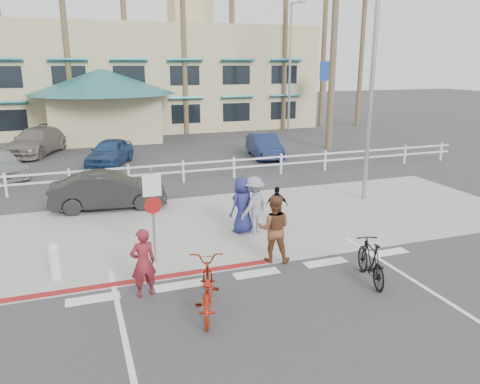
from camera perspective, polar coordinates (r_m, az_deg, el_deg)
name	(u,v)px	position (r m, az deg, el deg)	size (l,w,h in m)	color
ground	(266,284)	(11.62, 3.14, -11.13)	(140.00, 140.00, 0.00)	#333335
bike_path	(303,326)	(10.03, 7.73, -15.85)	(12.00, 16.00, 0.01)	#333335
sidewalk_plaza	(213,225)	(15.53, -3.31, -4.08)	(22.00, 7.00, 0.01)	gray
cross_street	(185,195)	(19.22, -6.70, -0.31)	(40.00, 5.00, 0.01)	#333335
parking_lot	(148,154)	(28.33, -11.13, 4.62)	(50.00, 16.00, 0.01)	#333335
curb_red	(134,281)	(11.99, -12.77, -10.58)	(7.00, 0.25, 0.02)	maroon
rail_fence	(185,171)	(21.10, -6.67, 2.51)	(29.40, 0.16, 1.00)	silver
building	(144,57)	(41.01, -11.63, 15.81)	(28.00, 16.00, 11.30)	#C9B989
sign_post	(153,211)	(12.46, -10.57, -2.30)	(0.50, 0.10, 2.90)	gray
bollard_0	(55,262)	(12.50, -21.66, -7.88)	(0.26, 0.26, 0.95)	silver
streetlight_0	(372,82)	(18.41, 15.79, 12.74)	(0.60, 2.00, 9.00)	gray
streetlight_1	(290,69)	(37.21, 6.10, 14.71)	(0.60, 2.00, 9.50)	gray
info_sign	(325,96)	(36.45, 10.29, 11.47)	(1.20, 0.16, 5.60)	navy
palm_3	(65,35)	(34.60, -20.54, 17.54)	(4.00, 4.00, 14.00)	#214D1D
palm_4	(125,29)	(35.86, -13.88, 18.74)	(4.00, 4.00, 15.00)	#214D1D
palm_5	(184,44)	(35.51, -6.86, 17.48)	(4.00, 4.00, 13.00)	#214D1D
palm_6	(232,17)	(37.69, -1.00, 20.50)	(4.00, 4.00, 17.00)	#214D1D
palm_7	(285,39)	(38.15, 5.52, 18.12)	(4.00, 4.00, 14.00)	#214D1D
palm_8	(325,34)	(40.90, 10.27, 18.48)	(4.00, 4.00, 15.00)	#214D1D
palm_9	(362,46)	(41.57, 14.66, 16.80)	(4.00, 4.00, 13.00)	#214D1D
palm_11	(334,31)	(29.73, 11.43, 18.67)	(4.00, 4.00, 14.00)	#214D1D
bike_red	(206,288)	(10.22, -4.11, -11.57)	(0.74, 2.12, 1.11)	maroon
rider_red	(143,263)	(10.94, -11.72, -8.46)	(0.60, 0.39, 1.64)	maroon
bike_black	(371,261)	(11.95, 15.66, -8.08)	(0.51, 1.79, 1.08)	black
rider_black	(274,229)	(12.55, 4.15, -4.47)	(0.90, 0.70, 1.85)	brown
pedestrian_a	(254,205)	(14.58, 1.72, -1.62)	(1.18, 0.68, 1.83)	gray
pedestrian_child	(277,205)	(15.62, 4.54, -1.60)	(0.73, 0.30, 1.25)	black
pedestrian_b	(242,205)	(14.64, 0.28, -1.60)	(0.88, 0.57, 1.80)	navy
car_white_sedan	(109,191)	(17.79, -15.72, 0.17)	(1.44, 4.12, 1.36)	black
lot_car_2	(110,152)	(25.48, -15.58, 4.71)	(1.62, 4.02, 1.37)	navy
lot_car_3	(264,146)	(26.65, 2.98, 5.66)	(1.40, 4.03, 1.33)	#152148
lot_car_4	(37,141)	(29.98, -23.56, 5.69)	(2.14, 5.26, 1.53)	slate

